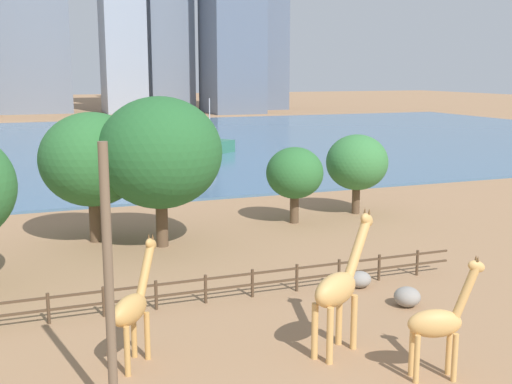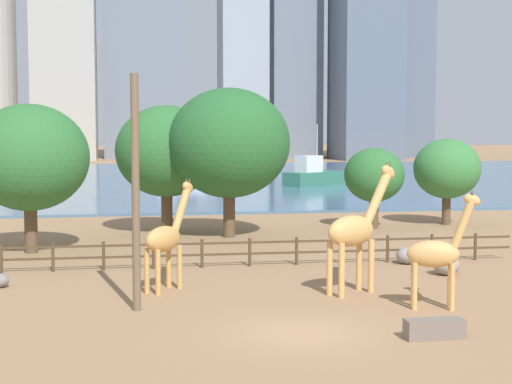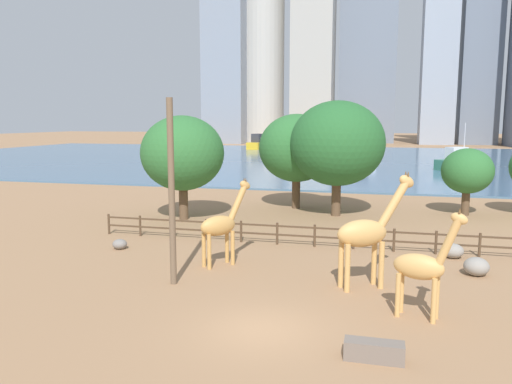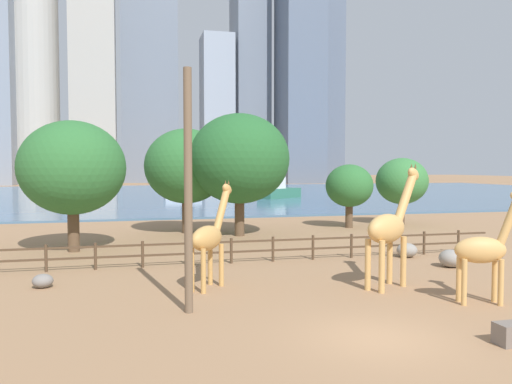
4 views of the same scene
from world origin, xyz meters
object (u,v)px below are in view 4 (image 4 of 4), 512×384
Objects in this scene: giraffe_tall at (484,249)px; tree_right_tall at (72,168)px; giraffe_companion at (209,237)px; tree_left_small at (349,186)px; boulder_by_pole at (407,250)px; boat_sailboat at (184,194)px; utility_pole at (188,191)px; boulder_small at (451,258)px; tree_right_small at (186,166)px; tree_center_broad at (402,181)px; boulder_near_fence at (43,281)px; giraffe_young at (389,228)px; tree_left_large at (239,159)px; boat_ferry at (44,183)px; boat_tug at (279,191)px.

tree_right_tall is (-15.64, 15.22, 2.90)m from giraffe_tall.
giraffe_companion is 22.42m from tree_left_small.
boulder_by_pole is 0.20× the size of boat_sailboat.
giraffe_companion is 0.53× the size of utility_pole.
tree_right_small is at bearing 125.43° from boulder_small.
boulder_by_pole is at bearing -118.90° from tree_center_broad.
boulder_small reaches higher than boulder_near_fence.
giraffe_tall is 25.34m from tree_center_broad.
giraffe_tall is at bearing -7.66° from utility_pole.
tree_right_small is (-10.65, 12.98, 4.59)m from boulder_by_pole.
giraffe_young is at bearing -13.30° from boulder_near_fence.
utility_pole reaches higher than giraffe_young.
tree_right_small is (-11.32, 15.92, 4.54)m from boulder_small.
tree_left_large is at bearing 70.10° from giraffe_young.
giraffe_young is 0.65× the size of tree_right_small.
boat_ferry is at bearing 123.01° from giraffe_tall.
boulder_by_pole reaches higher than boulder_near_fence.
utility_pole is at bearing -133.26° from tree_center_broad.
utility_pole is 0.91× the size of boat_ferry.
giraffe_companion is at bearing 82.38° from boat_sailboat.
giraffe_young is 56.14m from boat_sailboat.
tree_left_small is at bearing 101.66° from boat_sailboat.
boulder_by_pole is at bearing -149.66° from boat_ferry.
boat_tug is (11.34, 54.79, -1.12)m from giraffe_young.
giraffe_young is 8.63m from utility_pole.
giraffe_companion is 0.85× the size of tree_left_small.
tree_left_large is at bearing -164.64° from tree_left_small.
giraffe_companion is 0.76× the size of tree_center_broad.
tree_left_small is 87.53m from boat_ferry.
giraffe_companion is at bearing 137.57° from giraffe_young.
giraffe_young is (7.14, -1.64, 0.37)m from giraffe_companion.
tree_right_small reaches higher than boat_ferry.
boulder_near_fence is at bearing -142.41° from tree_left_small.
giraffe_companion is at bearing -156.73° from boat_ferry.
boulder_small is 21.17m from tree_right_tall.
tree_center_broad is at bearing 33.12° from boulder_near_fence.
giraffe_companion is at bearing -173.58° from boulder_small.
tree_left_small is 0.66× the size of tree_right_small.
boulder_small is at bearing -42.83° from giraffe_companion.
tree_center_broad is 0.75× the size of tree_right_tall.
tree_left_large is 4.33m from tree_right_small.
boulder_near_fence is 0.11× the size of boat_tug.
tree_right_small reaches higher than boulder_small.
tree_right_small is 1.02× the size of boat_tug.
boat_ferry is (-21.02, 100.40, -2.62)m from utility_pole.
boat_tug is (25.07, 51.54, 1.03)m from boulder_near_fence.
tree_right_small is at bearing 64.65° from boulder_near_fence.
boulder_by_pole is 50.63m from boat_sailboat.
utility_pole reaches higher than boulder_small.
tree_right_tall reaches higher than tree_left_small.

